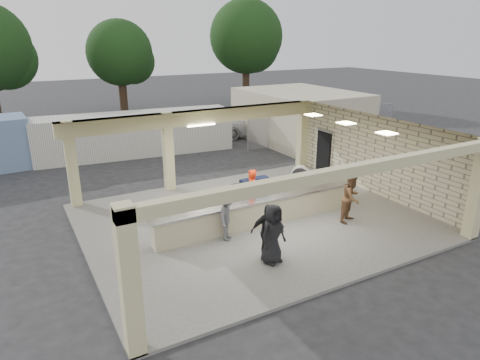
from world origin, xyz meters
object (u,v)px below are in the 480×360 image
baggage_counter (260,212)px  passenger_c (228,216)px  passenger_a (352,198)px  car_dark (231,120)px  drum_fan (301,176)px  baggage_handler (251,193)px  car_white_b (291,121)px  luggage_cart (252,195)px  car_white_a (252,124)px  container_white (136,134)px  passenger_b (267,232)px  passenger_d (273,234)px

baggage_counter → passenger_c: passenger_c is taller
passenger_a → car_dark: 16.96m
drum_fan → baggage_handler: (-3.63, -1.78, 0.39)m
baggage_counter → drum_fan: bearing=34.6°
passenger_c → car_dark: size_ratio=0.39×
baggage_handler → car_white_b: (10.54, 12.24, -0.28)m
luggage_cart → drum_fan: bearing=30.6°
baggage_handler → passenger_c: bearing=-33.8°
passenger_a → car_white_a: size_ratio=0.34×
baggage_counter → baggage_handler: size_ratio=4.44×
baggage_handler → container_white: container_white is taller
drum_fan → baggage_handler: 4.06m
baggage_counter → car_dark: 16.65m
baggage_counter → container_white: 12.16m
car_white_b → luggage_cart: bearing=164.4°
baggage_counter → container_white: container_white is taller
car_white_a → car_dark: (-0.75, 1.83, -0.02)m
baggage_handler → passenger_b: bearing=-3.5°
car_dark → container_white: (-7.83, -3.09, 0.46)m
baggage_handler → car_dark: bearing=173.1°
drum_fan → baggage_handler: baggage_handler is taller
baggage_counter → drum_fan: drum_fan is taller
passenger_d → car_dark: passenger_d is taller
drum_fan → car_white_a: car_white_a is taller
car_dark → passenger_b: bearing=174.8°
passenger_c → baggage_handler: bearing=-9.0°
luggage_cart → container_white: (-1.26, 11.08, 0.35)m
passenger_b → luggage_cart: bearing=86.5°
passenger_d → luggage_cart: bearing=55.2°
drum_fan → car_dark: size_ratio=0.22×
luggage_cart → baggage_handler: 0.31m
car_dark → passenger_c: bearing=171.2°
car_dark → container_white: container_white is taller
luggage_cart → car_white_b: 15.89m
drum_fan → car_white_a: bearing=113.5°
passenger_b → passenger_c: passenger_b is taller
passenger_b → car_white_b: size_ratio=0.38×
passenger_a → car_white_b: size_ratio=0.39×
passenger_b → car_white_b: 19.23m
passenger_d → passenger_a: bearing=1.4°
baggage_counter → car_white_b: bearing=50.8°
passenger_a → car_white_b: passenger_a is taller
baggage_counter → drum_fan: size_ratio=8.30×
car_dark → baggage_handler: bearing=174.2°
drum_fan → car_white_b: bearing=99.7°
baggage_handler → car_dark: size_ratio=0.41×
passenger_d → container_white: container_white is taller
passenger_d → car_white_a: (8.66, 15.85, -0.26)m
luggage_cart → passenger_c: bearing=-133.7°
container_white → passenger_c: bearing=-87.1°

